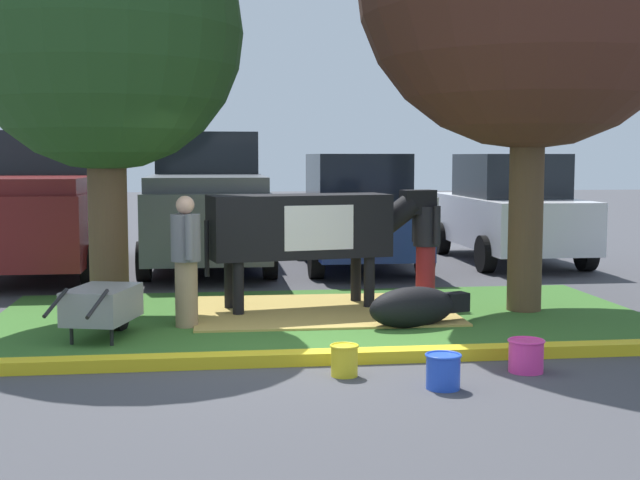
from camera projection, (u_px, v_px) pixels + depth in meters
name	position (u px, v px, depth m)	size (l,w,h in m)	color
ground_plane	(294.00, 357.00, 8.59)	(80.00, 80.00, 0.00)	#424247
grass_island	(324.00, 318.00, 10.61)	(7.99, 4.27, 0.02)	#386B28
curb_yellow	(356.00, 356.00, 8.35)	(9.19, 0.24, 0.12)	yellow
hay_bedding	(323.00, 311.00, 10.99)	(3.20, 2.40, 0.04)	tan
shade_tree_left	(104.00, 34.00, 10.38)	(3.35, 3.35, 5.15)	brown
cow_holstein	(308.00, 227.00, 11.09)	(3.11, 1.11, 1.53)	black
calf_lying	(415.00, 307.00, 10.02)	(1.33, 0.79, 0.48)	black
person_handler	(186.00, 258.00, 9.93)	(0.34, 0.52, 1.53)	#9E7F5B
person_visitor_near	(426.00, 243.00, 11.62)	(0.34, 0.48, 1.53)	maroon
wheelbarrow	(103.00, 305.00, 9.31)	(0.89, 1.61, 0.63)	gray
bucket_yellow	(344.00, 359.00, 7.82)	(0.27, 0.27, 0.29)	yellow
bucket_blue	(443.00, 370.00, 7.39)	(0.32, 0.32, 0.30)	blue
bucket_pink	(526.00, 355.00, 7.97)	(0.34, 0.34, 0.30)	#EA3893
pickup_truck_black	(44.00, 207.00, 14.81)	(2.25, 5.41, 2.42)	maroon
pickup_truck_maroon	(207.00, 204.00, 15.59)	(2.25, 5.41, 2.42)	#4C5156
sedan_blue	(356.00, 212.00, 15.48)	(2.04, 4.41, 2.02)	navy
hatchback_white	(509.00, 209.00, 16.21)	(2.04, 4.41, 2.02)	silver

